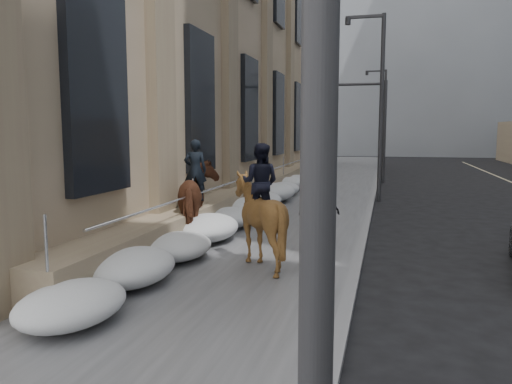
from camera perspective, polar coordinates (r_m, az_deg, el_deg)
ground at (r=9.52m, az=-5.98°, el=-11.81°), size 140.00×140.00×0.00m
sidewalk at (r=18.93m, az=4.79°, el=-2.16°), size 5.00×80.00×0.12m
curb at (r=18.67m, az=12.74°, el=-2.44°), size 0.24×80.00×0.12m
limestone_building at (r=30.19m, az=-1.92°, el=18.13°), size 6.10×44.00×18.00m
bg_building_mid at (r=69.29m, az=15.84°, el=15.80°), size 30.00×12.00×28.00m
bg_building_far at (r=81.24m, az=8.38°, el=11.80°), size 24.00×12.00×20.00m
streetlight_mid at (r=22.47m, az=13.75°, el=10.66°), size 1.71×0.24×8.00m
streetlight_far at (r=42.45m, az=14.28°, el=8.81°), size 1.71×0.24×8.00m
traffic_signal at (r=30.45m, az=12.75°, el=8.58°), size 4.10×0.22×6.00m
snow_bank at (r=17.36m, az=-0.91°, el=-1.61°), size 1.70×18.10×0.76m
mounted_horse_left at (r=13.93m, az=-6.46°, el=-0.62°), size 1.91×2.73×2.71m
mounted_horse_right at (r=10.87m, az=0.31°, el=-2.63°), size 1.71×1.91×2.68m
pedestrian at (r=12.69m, az=7.23°, el=-2.34°), size 1.14×0.82×1.79m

